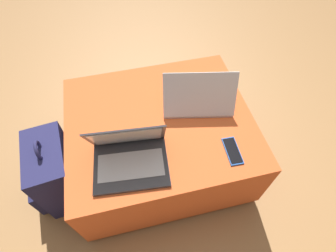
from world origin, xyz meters
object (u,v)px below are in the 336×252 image
object	(u,v)px
laptop_near	(130,155)
laptop_far	(198,98)
cell_phone	(232,151)
backpack	(55,174)

from	to	relation	value
laptop_near	laptop_far	bearing A→B (deg)	38.57
laptop_near	cell_phone	world-z (taller)	laptop_near
laptop_near	backpack	bearing A→B (deg)	167.29
cell_phone	backpack	xyz separation A→B (m)	(-0.90, 0.20, -0.23)
laptop_near	laptop_far	xyz separation A→B (m)	(0.40, 0.26, -0.00)
cell_phone	laptop_far	bearing A→B (deg)	-73.54
laptop_near	laptop_far	distance (m)	0.48
cell_phone	backpack	world-z (taller)	backpack
laptop_far	backpack	xyz separation A→B (m)	(-0.83, -0.12, -0.27)
laptop_far	cell_phone	xyz separation A→B (m)	(0.08, -0.32, -0.04)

